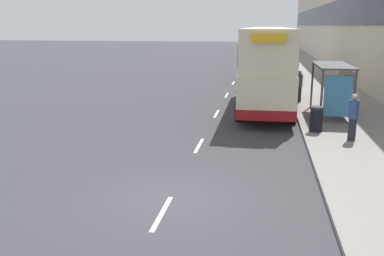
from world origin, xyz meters
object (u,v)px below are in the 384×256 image
at_px(bus_shelter, 337,81).
at_px(pedestrian_at_shelter, 353,117).
at_px(car_1, 267,46).
at_px(car_2, 261,49).
at_px(car_0, 260,57).
at_px(pedestrian_1, 299,86).
at_px(double_decker_bus_ahead, 267,52).
at_px(double_decker_bus_near, 267,66).
at_px(litter_bin, 316,119).

bearing_deg(bus_shelter, pedestrian_at_shelter, -90.42).
relative_size(car_1, car_2, 0.90).
distance_m(car_0, car_1, 27.92).
distance_m(bus_shelter, pedestrian_1, 4.25).
distance_m(double_decker_bus_ahead, car_1, 41.12).
bearing_deg(car_2, car_1, 84.76).
relative_size(double_decker_bus_near, pedestrian_at_shelter, 6.34).
height_order(car_0, car_2, car_2).
relative_size(double_decker_bus_ahead, pedestrian_at_shelter, 5.81).
bearing_deg(pedestrian_1, car_0, 95.66).
bearing_deg(pedestrian_1, car_1, 91.72).
relative_size(bus_shelter, double_decker_bus_ahead, 0.40).
distance_m(double_decker_bus_ahead, litter_bin, 18.93).
bearing_deg(car_0, car_1, 88.21).
xyz_separation_m(car_0, pedestrian_at_shelter, (3.83, -33.19, 0.18)).
bearing_deg(car_1, double_decker_bus_ahead, -90.30).
xyz_separation_m(car_1, litter_bin, (1.77, -59.86, -0.18)).
bearing_deg(litter_bin, car_2, 93.11).
xyz_separation_m(double_decker_bus_ahead, pedestrian_1, (1.80, -11.62, -1.21)).
distance_m(car_1, litter_bin, 59.88).
bearing_deg(car_0, litter_bin, -85.27).
height_order(car_1, pedestrian_1, pedestrian_1).
bearing_deg(double_decker_bus_near, car_1, 89.68).
distance_m(double_decker_bus_ahead, car_0, 13.28).
bearing_deg(car_0, bus_shelter, -82.34).
xyz_separation_m(car_2, litter_bin, (2.70, -49.68, -0.22)).
height_order(double_decker_bus_near, pedestrian_at_shelter, double_decker_bus_near).
height_order(double_decker_bus_ahead, car_2, double_decker_bus_ahead).
xyz_separation_m(bus_shelter, car_0, (-3.86, 28.74, -0.99)).
relative_size(car_1, pedestrian_1, 2.25).
height_order(double_decker_bus_ahead, pedestrian_at_shelter, double_decker_bus_ahead).
bearing_deg(double_decker_bus_near, litter_bin, -70.05).
distance_m(car_1, pedestrian_at_shelter, 61.16).
bearing_deg(car_1, litter_bin, -88.31).
bearing_deg(double_decker_bus_near, pedestrian_at_shelter, -64.85).
bearing_deg(car_0, pedestrian_at_shelter, -83.41).
bearing_deg(double_decker_bus_ahead, pedestrian_at_shelter, -80.98).
relative_size(car_2, litter_bin, 4.32).
bearing_deg(car_0, car_2, 90.19).
xyz_separation_m(bus_shelter, car_2, (-3.92, 46.47, -0.98)).
relative_size(car_2, pedestrian_1, 2.49).
distance_m(double_decker_bus_near, car_0, 26.28).
height_order(double_decker_bus_near, pedestrian_1, double_decker_bus_near).
relative_size(bus_shelter, litter_bin, 4.00).
bearing_deg(pedestrian_at_shelter, double_decker_bus_ahead, 99.02).
relative_size(pedestrian_at_shelter, litter_bin, 1.72).
bearing_deg(pedestrian_at_shelter, pedestrian_1, 99.32).
height_order(double_decker_bus_near, car_0, double_decker_bus_near).
bearing_deg(double_decker_bus_near, car_2, 90.82).
bearing_deg(bus_shelter, litter_bin, -110.84).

